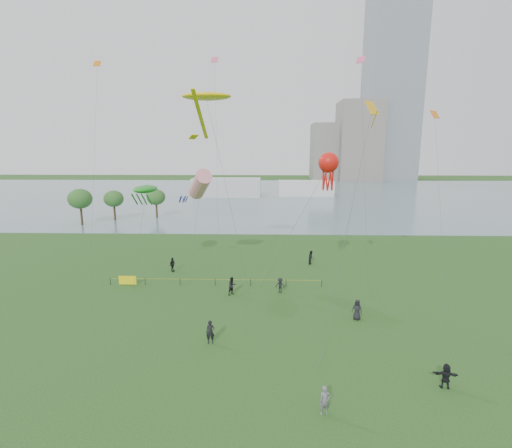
{
  "coord_description": "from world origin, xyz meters",
  "views": [
    {
      "loc": [
        1.01,
        -25.39,
        15.12
      ],
      "look_at": [
        0.0,
        10.0,
        8.0
      ],
      "focal_mm": 26.0,
      "sensor_mm": 36.0,
      "label": 1
    }
  ],
  "objects_px": {
    "kite_flyer": "(325,400)",
    "kite_stingray": "(206,97)",
    "fence": "(161,280)",
    "kite_octopus": "(328,163)"
  },
  "relations": [
    {
      "from": "fence",
      "to": "kite_octopus",
      "type": "xyz_separation_m",
      "value": [
        18.33,
        -0.18,
        13.15
      ]
    },
    {
      "from": "fence",
      "to": "kite_octopus",
      "type": "bearing_deg",
      "value": -0.56
    },
    {
      "from": "fence",
      "to": "kite_stingray",
      "type": "bearing_deg",
      "value": 18.29
    },
    {
      "from": "fence",
      "to": "kite_flyer",
      "type": "distance_m",
      "value": 25.58
    },
    {
      "from": "kite_flyer",
      "to": "kite_stingray",
      "type": "relative_size",
      "value": 0.08
    },
    {
      "from": "kite_octopus",
      "to": "fence",
      "type": "bearing_deg",
      "value": 172.84
    },
    {
      "from": "fence",
      "to": "kite_flyer",
      "type": "relative_size",
      "value": 13.71
    },
    {
      "from": "fence",
      "to": "kite_stingray",
      "type": "height_order",
      "value": "kite_stingray"
    },
    {
      "from": "fence",
      "to": "kite_stingray",
      "type": "relative_size",
      "value": 1.14
    },
    {
      "from": "kite_flyer",
      "to": "kite_octopus",
      "type": "relative_size",
      "value": 0.12
    }
  ]
}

